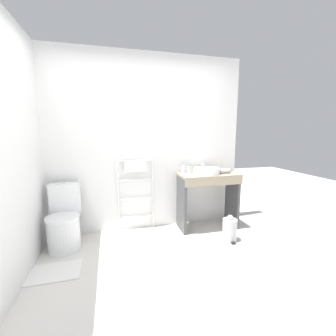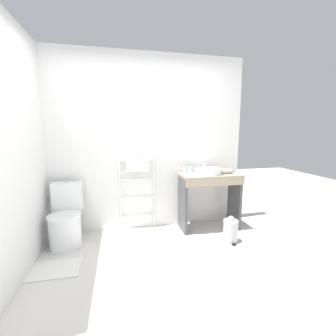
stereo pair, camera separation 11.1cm
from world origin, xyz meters
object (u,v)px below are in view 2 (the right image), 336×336
(towel_radiator, at_px, (137,179))
(cup_near_wall, at_px, (185,170))
(cup_near_edge, at_px, (191,170))
(hair_dryer, at_px, (227,171))
(sink_basin, at_px, (208,171))
(toilet, at_px, (66,222))
(trash_bin, at_px, (230,230))

(towel_radiator, xyz_separation_m, cup_near_wall, (0.71, -0.06, 0.13))
(cup_near_edge, distance_m, hair_dryer, 0.53)
(towel_radiator, relative_size, sink_basin, 2.73)
(cup_near_wall, distance_m, hair_dryer, 0.62)
(cup_near_wall, bearing_deg, hair_dryer, -15.30)
(toilet, distance_m, sink_basin, 2.06)
(towel_radiator, height_order, cup_near_wall, towel_radiator)
(toilet, xyz_separation_m, towel_radiator, (0.95, 0.29, 0.45))
(sink_basin, distance_m, cup_near_wall, 0.34)
(sink_basin, height_order, cup_near_wall, cup_near_wall)
(toilet, xyz_separation_m, hair_dryer, (2.25, 0.07, 0.56))
(towel_radiator, distance_m, trash_bin, 1.48)
(toilet, relative_size, trash_bin, 2.23)
(toilet, xyz_separation_m, cup_near_wall, (1.66, 0.23, 0.58))
(sink_basin, bearing_deg, cup_near_wall, 158.40)
(cup_near_wall, bearing_deg, toilet, -172.15)
(towel_radiator, bearing_deg, hair_dryer, -9.86)
(cup_near_wall, relative_size, hair_dryer, 0.47)
(toilet, distance_m, towel_radiator, 1.09)
(hair_dryer, xyz_separation_m, trash_bin, (-0.14, -0.44, -0.72))
(toilet, distance_m, cup_near_edge, 1.84)
(sink_basin, relative_size, hair_dryer, 1.85)
(trash_bin, bearing_deg, toilet, 169.89)
(cup_near_wall, xyz_separation_m, cup_near_edge, (0.08, -0.03, -0.00))
(cup_near_wall, height_order, trash_bin, cup_near_wall)
(cup_near_edge, relative_size, hair_dryer, 0.47)
(hair_dryer, distance_m, trash_bin, 0.86)
(trash_bin, bearing_deg, sink_basin, 106.48)
(cup_near_wall, distance_m, trash_bin, 1.06)
(towel_radiator, height_order, hair_dryer, towel_radiator)
(cup_near_wall, bearing_deg, trash_bin, -52.79)
(cup_near_edge, distance_m, trash_bin, 1.01)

